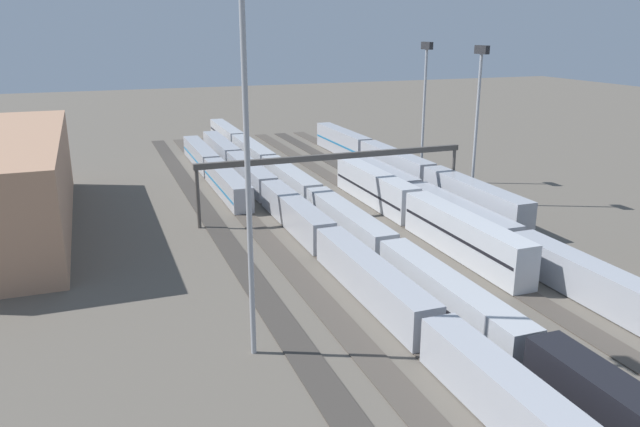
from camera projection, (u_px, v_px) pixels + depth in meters
name	position (u px, v px, depth m)	size (l,w,h in m)	color
ground_plane	(337.00, 215.00, 89.38)	(400.00, 400.00, 0.00)	#60594F
track_bed_0	(443.00, 203.00, 95.20)	(140.00, 2.80, 0.12)	#4C443D
track_bed_1	(414.00, 206.00, 93.53)	(140.00, 2.80, 0.12)	#3D3833
track_bed_2	(384.00, 209.00, 91.87)	(140.00, 2.80, 0.12)	#4C443D
track_bed_3	(353.00, 213.00, 90.20)	(140.00, 2.80, 0.12)	#4C443D
track_bed_4	(321.00, 216.00, 88.53)	(140.00, 2.80, 0.12)	#3D3833
track_bed_5	(287.00, 220.00, 86.86)	(140.00, 2.80, 0.12)	#4C443D
track_bed_6	(253.00, 224.00, 85.20)	(140.00, 2.80, 0.12)	#4C443D
track_bed_7	(217.00, 228.00, 83.53)	(140.00, 2.80, 0.12)	#3D3833
train_on_track_4	(310.00, 195.00, 92.05)	(139.00, 3.06, 4.40)	black
train_on_track_2	(414.00, 209.00, 83.18)	(47.20, 3.06, 5.00)	silver
train_on_track_5	(295.00, 213.00, 83.24)	(119.80, 3.00, 3.80)	#A8AAB2
train_on_track_0	(395.00, 165.00, 109.06)	(71.40, 3.06, 5.00)	#A8AAB2
train_on_track_6	(212.00, 168.00, 109.86)	(47.20, 3.06, 3.80)	#A8AAB2
train_on_track_1	(459.00, 216.00, 82.01)	(71.40, 3.00, 3.80)	#A8AAB2
light_mast_0	(478.00, 104.00, 90.22)	(2.80, 0.70, 23.45)	#9EA0A5
light_mast_1	(246.00, 114.00, 45.95)	(2.80, 0.70, 31.86)	#9EA0A5
light_mast_2	(425.00, 93.00, 103.74)	(2.80, 0.70, 23.59)	#9EA0A5
signal_gantry	(335.00, 161.00, 87.94)	(0.70, 40.00, 8.80)	#4C4742
maintenance_shed	(7.00, 184.00, 81.05)	(47.73, 14.45, 12.68)	tan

